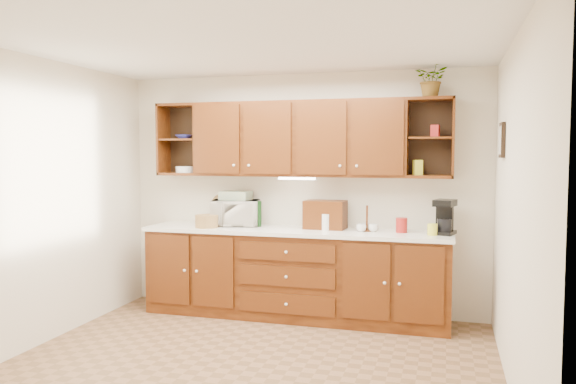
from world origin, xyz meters
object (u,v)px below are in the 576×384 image
Objects in this scene: microwave at (236,213)px; coffee_maker at (445,217)px; potted_plant at (432,79)px; bread_box at (325,215)px.

coffee_maker is (2.23, -0.06, 0.02)m from microwave.
bread_box is at bearing 178.91° from potted_plant.
potted_plant reaches higher than bread_box.
bread_box is 1.22× the size of potted_plant.
potted_plant is (1.07, -0.02, 1.38)m from bread_box.
microwave is 2.50m from potted_plant.
coffee_maker is at bearing -16.71° from potted_plant.
bread_box is at bearing -167.24° from coffee_maker.
potted_plant is (-0.14, 0.04, 1.36)m from coffee_maker.
potted_plant is (2.08, -0.01, 1.38)m from microwave.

